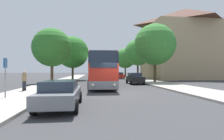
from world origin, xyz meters
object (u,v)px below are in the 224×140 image
object	(u,v)px
bus_rear	(96,71)
tree_right_mid	(138,53)
tree_left_far	(73,52)
tree_right_far	(155,45)
pedestrian_waiting_far	(24,81)
tree_left_near	(52,48)
parked_car_right_far	(119,75)
bus_middle	(96,71)
parked_car_left_curb	(61,93)
bus_front	(101,70)
bus_stop_sign	(5,73)
tree_right_near	(125,58)
parked_car_right_near	(135,78)

from	to	relation	value
bus_rear	tree_right_mid	world-z (taller)	tree_right_mid
tree_left_far	tree_right_far	bearing A→B (deg)	-34.55
pedestrian_waiting_far	tree_left_near	size ratio (longest dim) A/B	0.22
bus_rear	parked_car_right_far	xyz separation A→B (m)	(4.98, -9.76, -1.13)
bus_middle	parked_car_left_curb	distance (m)	26.60
parked_car_left_curb	tree_right_mid	world-z (taller)	tree_right_mid
tree_left_far	tree_right_mid	world-z (taller)	tree_right_mid
pedestrian_waiting_far	tree_left_far	size ratio (longest dim) A/B	0.20
parked_car_left_curb	tree_right_mid	distance (m)	30.28
tree_left_far	bus_front	bearing A→B (deg)	-71.53
bus_stop_sign	tree_right_near	distance (m)	37.75
bus_middle	bus_rear	bearing A→B (deg)	90.77
parked_car_right_far	tree_right_near	size ratio (longest dim) A/B	0.58
bus_rear	pedestrian_waiting_far	world-z (taller)	bus_rear
bus_middle	parked_car_left_curb	xyz separation A→B (m)	(-2.31, -26.47, -1.13)
parked_car_right_near	parked_car_right_far	size ratio (longest dim) A/B	0.91
bus_stop_sign	tree_right_mid	size ratio (longest dim) A/B	0.30
parked_car_right_near	tree_right_near	bearing A→B (deg)	-98.11
parked_car_right_near	tree_right_mid	xyz separation A→B (m)	(3.84, 12.90, 4.94)
pedestrian_waiting_far	tree_right_near	distance (m)	34.42
bus_middle	tree_right_far	world-z (taller)	tree_right_far
tree_left_near	tree_right_mid	xyz separation A→B (m)	(15.51, 10.48, 0.54)
bus_front	parked_car_right_far	distance (m)	20.25
bus_middle	pedestrian_waiting_far	world-z (taller)	bus_middle
tree_left_near	parked_car_right_far	bearing A→B (deg)	48.86
parked_car_left_curb	parked_car_right_far	world-z (taller)	parked_car_right_far
tree_right_mid	tree_right_near	bearing A→B (deg)	94.84
tree_right_far	tree_right_near	bearing A→B (deg)	91.65
parked_car_right_far	pedestrian_waiting_far	world-z (taller)	pedestrian_waiting_far
parked_car_right_near	tree_right_mid	world-z (taller)	tree_right_mid
parked_car_right_far	tree_right_far	distance (m)	15.33
parked_car_right_near	tree_right_near	world-z (taller)	tree_right_near
parked_car_right_far	tree_left_near	distance (m)	18.63
bus_middle	pedestrian_waiting_far	size ratio (longest dim) A/B	7.06
pedestrian_waiting_far	tree_right_near	bearing A→B (deg)	16.74
tree_right_near	pedestrian_waiting_far	bearing A→B (deg)	-115.29
bus_middle	bus_rear	size ratio (longest dim) A/B	0.98
parked_car_right_near	tree_left_far	distance (m)	15.47
tree_left_far	tree_right_near	world-z (taller)	tree_left_far
parked_car_left_curb	tree_left_near	size ratio (longest dim) A/B	0.56
pedestrian_waiting_far	tree_left_far	xyz separation A→B (m)	(1.90, 19.22, 4.44)
parked_car_right_far	tree_left_far	world-z (taller)	tree_left_far
bus_front	bus_rear	size ratio (longest dim) A/B	0.95
parked_car_left_curb	tree_left_far	size ratio (longest dim) A/B	0.53
pedestrian_waiting_far	tree_right_near	size ratio (longest dim) A/B	0.22
bus_stop_sign	tree_left_far	bearing A→B (deg)	86.02
parked_car_left_curb	parked_car_right_far	size ratio (longest dim) A/B	0.99
bus_stop_sign	tree_left_far	xyz separation A→B (m)	(1.61, 23.09, 3.72)
tree_right_mid	tree_right_far	bearing A→B (deg)	-91.25
bus_stop_sign	tree_left_far	size ratio (longest dim) A/B	0.30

